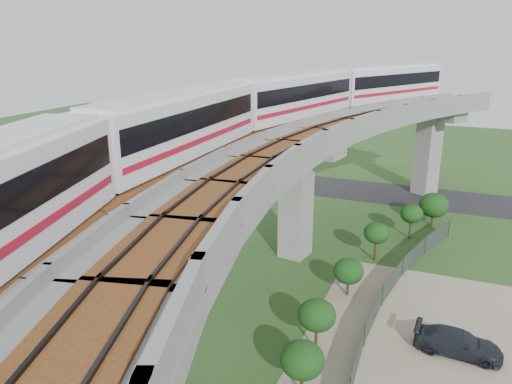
% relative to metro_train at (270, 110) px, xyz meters
% --- Properties ---
extents(ground, '(160.00, 160.00, 0.00)m').
position_rel_metro_train_xyz_m(ground, '(-0.59, -5.36, -12.31)').
color(ground, '#2C4F1F').
rests_on(ground, ground).
extents(asphalt_road, '(60.00, 8.00, 0.03)m').
position_rel_metro_train_xyz_m(asphalt_road, '(-0.59, 24.64, -12.29)').
color(asphalt_road, '#232326').
rests_on(asphalt_road, ground).
extents(viaduct, '(19.58, 73.98, 11.40)m').
position_rel_metro_train_xyz_m(viaduct, '(3.25, -5.36, -3.26)').
color(viaduct, '#99968E').
rests_on(viaduct, ground).
extents(metro_train, '(13.19, 61.07, 3.64)m').
position_rel_metro_train_xyz_m(metro_train, '(0.00, 0.00, 0.00)').
color(metro_train, silver).
rests_on(metro_train, ground).
extents(fence, '(3.87, 38.73, 1.50)m').
position_rel_metro_train_xyz_m(fence, '(9.16, -5.36, -11.56)').
color(fence, '#2D382D').
rests_on(fence, ground).
extents(tree_0, '(2.71, 2.71, 3.12)m').
position_rel_metro_train_xyz_m(tree_0, '(10.10, 16.24, -10.34)').
color(tree_0, '#382314').
rests_on(tree_0, ground).
extents(tree_1, '(1.94, 1.94, 3.12)m').
position_rel_metro_train_xyz_m(tree_1, '(8.51, 12.14, -10.03)').
color(tree_1, '#382314').
rests_on(tree_1, ground).
extents(tree_2, '(1.96, 1.96, 3.13)m').
position_rel_metro_train_xyz_m(tree_2, '(6.46, 6.48, -10.02)').
color(tree_2, '#382314').
rests_on(tree_2, ground).
extents(tree_3, '(2.05, 2.05, 2.66)m').
position_rel_metro_train_xyz_m(tree_3, '(5.70, 0.16, -10.52)').
color(tree_3, '#382314').
rests_on(tree_3, ground).
extents(tree_4, '(2.11, 2.11, 3.19)m').
position_rel_metro_train_xyz_m(tree_4, '(5.46, -6.82, -10.03)').
color(tree_4, '#382314').
rests_on(tree_4, ground).
extents(tree_5, '(2.16, 2.16, 3.01)m').
position_rel_metro_train_xyz_m(tree_5, '(5.83, -10.65, -10.22)').
color(tree_5, '#382314').
rests_on(tree_5, ground).
extents(car_dark, '(4.75, 2.10, 1.36)m').
position_rel_metro_train_xyz_m(car_dark, '(12.80, -4.06, -11.59)').
color(car_dark, black).
rests_on(car_dark, dirt_lot).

